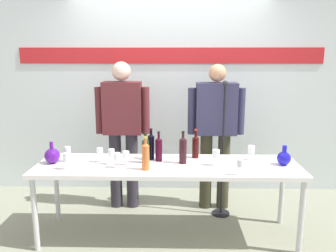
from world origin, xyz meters
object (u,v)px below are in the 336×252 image
(presenter_left, at_px, (123,125))
(wine_glass_left_3, at_px, (67,158))
(decanter_blue_right, at_px, (284,158))
(wine_bottle_2, at_px, (195,146))
(wine_bottle_3, at_px, (183,149))
(wine_glass_left_2, at_px, (112,153))
(decanter_blue_left, at_px, (52,155))
(microphone_stand, at_px, (222,172))
(wine_glass_right_2, at_px, (216,154))
(wine_glass_left_1, at_px, (68,151))
(wine_glass_left_4, at_px, (100,152))
(presenter_right, at_px, (216,127))
(wine_bottle_5, at_px, (159,148))
(wine_bottle_1, at_px, (146,155))
(wine_bottle_0, at_px, (151,146))
(wine_glass_left_5, at_px, (117,157))
(display_table, at_px, (168,170))
(wine_glass_right_0, at_px, (251,150))
(wine_glass_right_1, at_px, (240,164))
(wine_glass_left_0, at_px, (126,155))
(wine_bottle_4, at_px, (146,150))

(presenter_left, relative_size, wine_glass_left_3, 10.93)
(decanter_blue_right, xyz_separation_m, wine_bottle_2, (-0.84, 0.22, 0.06))
(wine_bottle_3, height_order, wine_glass_left_2, wine_bottle_3)
(decanter_blue_left, distance_m, microphone_stand, 1.82)
(wine_bottle_3, height_order, wine_glass_right_2, wine_bottle_3)
(wine_glass_left_1, relative_size, wine_glass_left_4, 1.05)
(presenter_right, xyz_separation_m, wine_glass_left_1, (-1.53, -0.62, -0.12))
(decanter_blue_left, xyz_separation_m, wine_bottle_3, (1.28, 0.03, 0.06))
(decanter_blue_left, bearing_deg, wine_glass_left_2, -3.15)
(wine_bottle_5, distance_m, wine_glass_left_1, 0.90)
(wine_bottle_1, xyz_separation_m, wine_bottle_5, (0.11, 0.27, -0.01))
(wine_bottle_0, bearing_deg, wine_bottle_5, -33.48)
(wine_glass_left_4, height_order, wine_glass_left_5, same)
(presenter_right, relative_size, wine_bottle_3, 5.26)
(wine_bottle_2, xyz_separation_m, wine_bottle_3, (-0.13, -0.19, 0.01))
(decanter_blue_left, distance_m, wine_glass_left_2, 0.59)
(wine_bottle_1, distance_m, wine_glass_left_5, 0.28)
(wine_glass_right_2, bearing_deg, wine_bottle_0, 163.35)
(display_table, xyz_separation_m, presenter_right, (0.54, 0.68, 0.28))
(presenter_right, bearing_deg, wine_glass_left_1, -157.78)
(wine_bottle_3, xyz_separation_m, wine_glass_right_0, (0.69, 0.13, -0.03))
(wine_bottle_1, relative_size, wine_bottle_5, 1.04)
(presenter_right, height_order, wine_glass_left_3, presenter_right)
(decanter_blue_left, bearing_deg, wine_bottle_1, -10.42)
(display_table, relative_size, wine_glass_left_2, 16.36)
(decanter_blue_right, bearing_deg, wine_glass_right_1, -147.97)
(wine_glass_left_4, bearing_deg, presenter_left, 78.16)
(decanter_blue_left, height_order, wine_glass_left_0, decanter_blue_left)
(wine_bottle_5, distance_m, wine_glass_right_2, 0.57)
(wine_bottle_1, distance_m, microphone_stand, 1.10)
(decanter_blue_right, bearing_deg, wine_bottle_3, 178.46)
(wine_bottle_0, distance_m, wine_bottle_5, 0.10)
(wine_bottle_4, bearing_deg, wine_bottle_3, -1.05)
(decanter_blue_left, bearing_deg, wine_glass_left_4, 4.85)
(wine_bottle_5, distance_m, wine_glass_left_4, 0.58)
(wine_bottle_3, bearing_deg, wine_bottle_2, 55.00)
(decanter_blue_right, xyz_separation_m, wine_bottle_5, (-1.21, 0.10, 0.06))
(decanter_blue_left, xyz_separation_m, wine_bottle_2, (1.41, 0.22, 0.05))
(wine_glass_left_1, bearing_deg, wine_glass_right_2, -3.35)
(wine_bottle_2, xyz_separation_m, wine_glass_left_1, (-1.27, -0.17, -0.01))
(wine_glass_left_4, bearing_deg, wine_glass_right_0, 4.27)
(wine_bottle_1, xyz_separation_m, wine_glass_left_5, (-0.27, 0.04, -0.03))
(wine_glass_left_5, bearing_deg, presenter_left, 94.65)
(decanter_blue_right, distance_m, wine_bottle_2, 0.87)
(wine_bottle_0, bearing_deg, wine_glass_left_2, -153.16)
(wine_bottle_0, bearing_deg, wine_glass_left_3, -156.03)
(wine_bottle_4, distance_m, wine_glass_right_0, 1.06)
(wine_bottle_1, height_order, wine_bottle_2, wine_bottle_1)
(presenter_right, relative_size, wine_glass_left_3, 10.77)
(presenter_left, xyz_separation_m, wine_bottle_5, (0.45, -0.57, -0.11))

